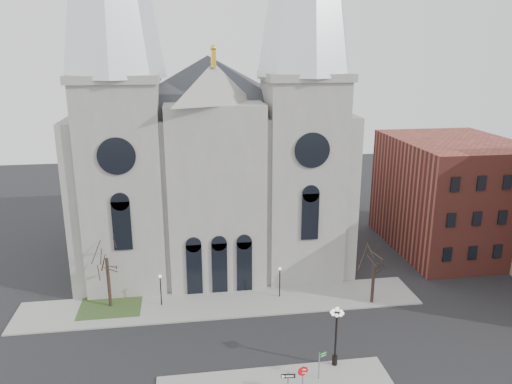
{
  "coord_description": "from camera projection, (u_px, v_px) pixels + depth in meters",
  "views": [
    {
      "loc": [
        -3.22,
        -34.11,
        24.8
      ],
      "look_at": [
        3.02,
        8.0,
        12.49
      ],
      "focal_mm": 35.0,
      "sensor_mm": 36.0,
      "label": 1
    }
  ],
  "objects": [
    {
      "name": "tree_right",
      "position": [
        374.0,
        262.0,
        49.19
      ],
      "size": [
        3.2,
        3.2,
        6.0
      ],
      "color": "black",
      "rests_on": "ground"
    },
    {
      "name": "street_name_sign",
      "position": [
        320.0,
        363.0,
        38.37
      ],
      "size": [
        0.68,
        0.34,
        2.28
      ],
      "rotation": [
        0.0,
        0.0,
        0.42
      ],
      "color": "slate",
      "rests_on": "sidewalk_near"
    },
    {
      "name": "bg_building_brick",
      "position": [
        451.0,
        195.0,
        62.95
      ],
      "size": [
        14.0,
        18.0,
        14.0
      ],
      "primitive_type": "cube",
      "color": "brown",
      "rests_on": "ground"
    },
    {
      "name": "globe_lamp",
      "position": [
        336.0,
        329.0,
        39.49
      ],
      "size": [
        1.43,
        1.43,
        5.2
      ],
      "rotation": [
        0.0,
        0.0,
        -0.35
      ],
      "color": "black",
      "rests_on": "sidewalk_near"
    },
    {
      "name": "ground",
      "position": [
        233.0,
        371.0,
        39.76
      ],
      "size": [
        160.0,
        160.0,
        0.0
      ],
      "primitive_type": "plane",
      "color": "black",
      "rests_on": "ground"
    },
    {
      "name": "grass_patch",
      "position": [
        111.0,
        306.0,
        49.59
      ],
      "size": [
        6.0,
        5.0,
        0.18
      ],
      "primitive_type": "cube",
      "color": "#2B421C",
      "rests_on": "ground"
    },
    {
      "name": "cathedral",
      "position": [
        210.0,
        106.0,
        56.35
      ],
      "size": [
        33.0,
        26.66,
        54.0
      ],
      "color": "gray",
      "rests_on": "ground"
    },
    {
      "name": "stop_sign",
      "position": [
        303.0,
        374.0,
        36.35
      ],
      "size": [
        0.89,
        0.26,
        2.53
      ],
      "rotation": [
        0.0,
        0.0,
        -0.26
      ],
      "color": "slate",
      "rests_on": "sidewalk_near"
    },
    {
      "name": "one_way_sign",
      "position": [
        288.0,
        382.0,
        35.83
      ],
      "size": [
        1.04,
        0.16,
        2.38
      ],
      "rotation": [
        0.0,
        0.0,
        -0.12
      ],
      "color": "slate",
      "rests_on": "sidewalk_near"
    },
    {
      "name": "ped_lamp_right",
      "position": [
        280.0,
        277.0,
        50.89
      ],
      "size": [
        0.32,
        0.32,
        3.26
      ],
      "color": "black",
      "rests_on": "sidewalk_far"
    },
    {
      "name": "tree_left",
      "position": [
        106.0,
        255.0,
        48.06
      ],
      "size": [
        3.2,
        3.2,
        7.5
      ],
      "color": "black",
      "rests_on": "ground"
    },
    {
      "name": "sidewalk_far",
      "position": [
        222.0,
        303.0,
        50.19
      ],
      "size": [
        40.0,
        6.0,
        0.14
      ],
      "primitive_type": "cube",
      "color": "gray",
      "rests_on": "ground"
    },
    {
      "name": "ped_lamp_left",
      "position": [
        160.0,
        285.0,
        49.19
      ],
      "size": [
        0.32,
        0.32,
        3.26
      ],
      "color": "black",
      "rests_on": "sidewalk_far"
    }
  ]
}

